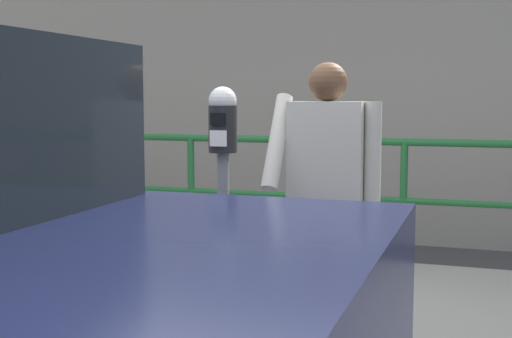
% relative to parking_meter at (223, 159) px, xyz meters
% --- Properties ---
extents(sidewalk_curb, '(36.00, 2.44, 0.14)m').
position_rel_parking_meter_xyz_m(sidewalk_curb, '(-0.09, 0.93, -1.11)').
color(sidewalk_curb, '#9E9B93').
rests_on(sidewalk_curb, ground).
extents(parking_meter, '(0.16, 0.17, 1.46)m').
position_rel_parking_meter_xyz_m(parking_meter, '(0.00, 0.00, 0.00)').
color(parking_meter, slate).
rests_on(parking_meter, sidewalk_curb).
extents(pedestrian_at_meter, '(0.60, 0.41, 1.59)m').
position_rel_parking_meter_xyz_m(pedestrian_at_meter, '(0.60, 0.02, -0.15)').
color(pedestrian_at_meter, '#1E233F').
rests_on(pedestrian_at_meter, sidewalk_curb).
extents(background_railing, '(24.06, 0.06, 1.07)m').
position_rel_parking_meter_xyz_m(background_railing, '(-0.09, 1.85, -0.28)').
color(background_railing, '#1E602D').
rests_on(background_railing, sidewalk_curb).
extents(backdrop_wall, '(32.00, 0.50, 3.34)m').
position_rel_parking_meter_xyz_m(backdrop_wall, '(-0.09, 3.78, 0.48)').
color(backdrop_wall, gray).
rests_on(backdrop_wall, ground).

